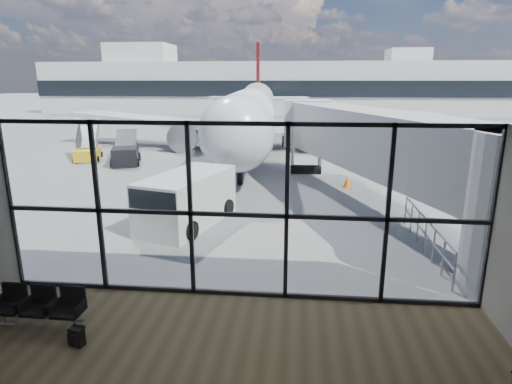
% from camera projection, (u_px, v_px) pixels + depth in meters
% --- Properties ---
extents(ground, '(220.00, 220.00, 0.00)m').
position_uv_depth(ground, '(287.00, 127.00, 49.60)').
color(ground, slate).
rests_on(ground, ground).
extents(lounge_shell, '(12.02, 8.01, 4.51)m').
position_uv_depth(lounge_shell, '(188.00, 291.00, 5.84)').
color(lounge_shell, brown).
rests_on(lounge_shell, ground).
extents(glass_curtain_wall, '(12.10, 0.12, 4.50)m').
position_uv_depth(glass_curtain_wall, '(238.00, 213.00, 10.56)').
color(glass_curtain_wall, white).
rests_on(glass_curtain_wall, ground).
extents(jet_bridge, '(8.00, 16.50, 4.33)m').
position_uv_depth(jet_bridge, '(387.00, 150.00, 16.75)').
color(jet_bridge, '#95989A').
rests_on(jet_bridge, ground).
extents(apron_railing, '(0.06, 5.46, 1.11)m').
position_uv_depth(apron_railing, '(426.00, 231.00, 13.77)').
color(apron_railing, gray).
rests_on(apron_railing, ground).
extents(far_terminal, '(80.00, 12.20, 11.00)m').
position_uv_depth(far_terminal, '(288.00, 87.00, 69.71)').
color(far_terminal, '#AAAAA6').
rests_on(far_terminal, ground).
extents(tree_0, '(4.95, 4.95, 7.12)m').
position_uv_depth(tree_0, '(62.00, 83.00, 83.57)').
color(tree_0, '#382619').
rests_on(tree_0, ground).
extents(tree_1, '(5.61, 5.61, 8.07)m').
position_uv_depth(tree_1, '(91.00, 80.00, 82.83)').
color(tree_1, '#382619').
rests_on(tree_1, ground).
extents(tree_2, '(6.27, 6.27, 9.03)m').
position_uv_depth(tree_2, '(121.00, 77.00, 82.08)').
color(tree_2, '#382619').
rests_on(tree_2, ground).
extents(tree_3, '(4.95, 4.95, 7.12)m').
position_uv_depth(tree_3, '(151.00, 83.00, 81.82)').
color(tree_3, '#382619').
rests_on(tree_3, ground).
extents(tree_4, '(5.61, 5.61, 8.07)m').
position_uv_depth(tree_4, '(182.00, 80.00, 81.07)').
color(tree_4, '#382619').
rests_on(tree_4, ground).
extents(tree_5, '(6.27, 6.27, 9.03)m').
position_uv_depth(tree_5, '(213.00, 76.00, 80.33)').
color(tree_5, '#382619').
rests_on(tree_5, ground).
extents(seating_row, '(2.08, 0.59, 0.92)m').
position_uv_depth(seating_row, '(41.00, 304.00, 9.68)').
color(seating_row, gray).
rests_on(seating_row, ground).
extents(backpack, '(0.34, 0.33, 0.45)m').
position_uv_depth(backpack, '(77.00, 337.00, 8.96)').
color(backpack, black).
rests_on(backpack, ground).
extents(airliner, '(31.59, 36.63, 9.43)m').
position_uv_depth(airliner, '(252.00, 111.00, 35.56)').
color(airliner, silver).
rests_on(airliner, ground).
extents(service_van, '(3.15, 4.91, 1.97)m').
position_uv_depth(service_van, '(186.00, 199.00, 16.26)').
color(service_van, silver).
rests_on(service_van, ground).
extents(belt_loader, '(2.78, 4.61, 2.01)m').
position_uv_depth(belt_loader, '(126.00, 153.00, 28.29)').
color(belt_loader, black).
rests_on(belt_loader, ground).
extents(mobile_stairs, '(2.33, 3.40, 2.19)m').
position_uv_depth(mobile_stairs, '(88.00, 152.00, 29.62)').
color(mobile_stairs, gold).
rests_on(mobile_stairs, ground).
extents(traffic_cone_a, '(0.41, 0.41, 0.59)m').
position_uv_depth(traffic_cone_a, '(193.00, 192.00, 20.26)').
color(traffic_cone_a, '#DD440B').
rests_on(traffic_cone_a, ground).
extents(traffic_cone_b, '(0.44, 0.44, 0.64)m').
position_uv_depth(traffic_cone_b, '(347.00, 182.00, 22.10)').
color(traffic_cone_b, orange).
rests_on(traffic_cone_b, ground).
extents(traffic_cone_c, '(0.36, 0.36, 0.51)m').
position_uv_depth(traffic_cone_c, '(357.00, 167.00, 26.04)').
color(traffic_cone_c, orange).
rests_on(traffic_cone_c, ground).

